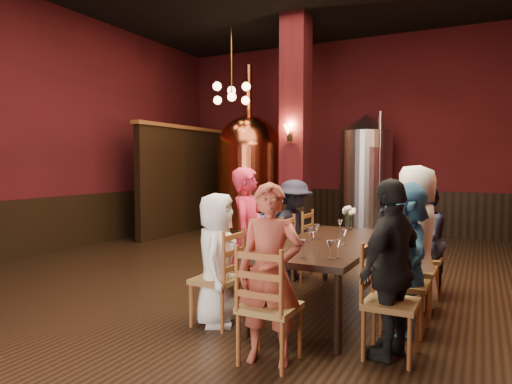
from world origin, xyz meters
The scene contains 37 objects.
room centered at (0.00, 0.00, 2.25)m, with size 10.00×10.02×4.50m.
wainscot_back centered at (0.00, 4.96, 0.50)m, with size 7.90×0.08×1.00m, color black.
wainscot_left centered at (-3.96, 0.00, 0.50)m, with size 0.08×9.90×1.00m, color black.
column centered at (-0.30, 2.80, 2.25)m, with size 0.58×0.58×4.50m, color #4E1015.
partition centered at (-3.20, 3.20, 1.20)m, with size 0.22×3.50×2.40m, color black.
pendant_cluster centered at (-1.80, 2.90, 3.10)m, with size 0.90×0.90×1.70m, color #A57226, non-canonical shape.
sconce_column centered at (-0.30, 2.50, 2.20)m, with size 0.20×0.20×0.36m, color black, non-canonical shape.
dining_table centered at (1.54, -0.82, 0.69)m, with size 1.04×2.42×0.75m.
chair_0 centered at (0.68, -1.81, 0.46)m, with size 0.46×0.46×0.92m, color brown, non-canonical shape.
person_0 centered at (0.68, -1.81, 0.66)m, with size 0.64×0.42×1.32m, color white.
chair_1 centered at (0.69, -1.14, 0.46)m, with size 0.46×0.46×0.92m, color brown, non-canonical shape.
person_1 centered at (0.69, -1.14, 0.78)m, with size 0.57×0.37×1.56m, color red.
chair_2 centered at (0.70, -0.48, 0.46)m, with size 0.46×0.46×0.92m, color brown, non-canonical shape.
person_2 centered at (0.70, -0.48, 0.66)m, with size 0.64×0.31×1.32m, color #2A5C8E.
chair_3 centered at (0.71, 0.19, 0.46)m, with size 0.46×0.46×0.92m, color brown, non-canonical shape.
person_3 centered at (0.71, 0.19, 0.69)m, with size 0.90×0.51×1.39m, color black.
chair_4 centered at (2.38, -1.84, 0.46)m, with size 0.46×0.46×0.92m, color brown, non-canonical shape.
person_4 centered at (2.38, -1.84, 0.74)m, with size 0.87×0.36×1.49m, color black.
chair_5 centered at (2.39, -1.17, 0.46)m, with size 0.46×0.46×0.92m, color brown, non-canonical shape.
person_5 centered at (2.39, -1.17, 0.72)m, with size 1.34×0.43×1.44m, color teal.
chair_6 centered at (2.40, -0.51, 0.46)m, with size 0.46×0.46×0.92m, color brown, non-canonical shape.
person_6 centered at (2.40, -0.51, 0.80)m, with size 0.78×0.51×1.59m, color beige.
chair_7 centered at (2.41, 0.16, 0.46)m, with size 0.46×0.46×0.92m, color brown, non-canonical shape.
person_7 centered at (2.41, 0.16, 0.68)m, with size 0.66×0.33×1.36m, color #1B2037.
chair_8 centered at (1.52, -2.37, 0.46)m, with size 0.46×0.46×0.92m, color brown, non-canonical shape.
person_8 centered at (1.52, -2.37, 0.73)m, with size 0.53×0.35×1.46m, color #A74937.
copper_kettle centered at (-1.75, 3.62, 1.39)m, with size 1.66×1.66×3.82m.
steel_vessel centered at (0.76, 4.26, 1.34)m, with size 1.14×1.14×2.68m.
rose_vase centered at (1.48, 0.18, 0.96)m, with size 0.18×0.18×0.31m.
wine_glass_0 centered at (1.59, -1.80, 0.83)m, with size 0.07×0.07×0.17m, color white, non-canonical shape.
wine_glass_1 centered at (1.36, -0.75, 0.83)m, with size 0.07×0.07×0.17m, color white, non-canonical shape.
wine_glass_2 centered at (1.36, -1.00, 0.83)m, with size 0.07×0.07×0.17m, color white, non-canonical shape.
wine_glass_3 centered at (1.51, -1.30, 0.83)m, with size 0.07×0.07×0.17m, color white, non-canonical shape.
wine_glass_4 centered at (1.48, -0.21, 0.83)m, with size 0.07×0.07×0.17m, color white, non-canonical shape.
wine_glass_5 centered at (1.82, -1.73, 0.83)m, with size 0.07×0.07×0.17m, color white, non-canonical shape.
wine_glass_6 centered at (1.87, -1.66, 0.83)m, with size 0.07×0.07×0.17m, color white, non-canonical shape.
wine_glass_7 centered at (1.74, -0.98, 0.83)m, with size 0.07×0.07×0.17m, color white, non-canonical shape.
Camera 1 is at (3.02, -5.65, 1.61)m, focal length 32.00 mm.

